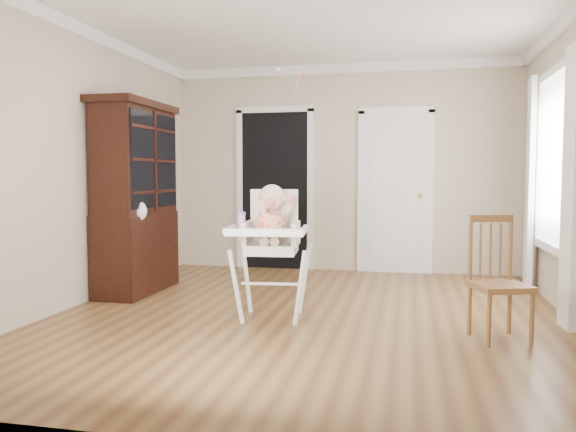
% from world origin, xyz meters
% --- Properties ---
extents(floor, '(5.00, 5.00, 0.00)m').
position_xyz_m(floor, '(0.00, 0.00, 0.00)').
color(floor, brown).
rests_on(floor, ground).
extents(ceiling, '(5.00, 5.00, 0.00)m').
position_xyz_m(ceiling, '(0.00, 0.00, 2.70)').
color(ceiling, white).
rests_on(ceiling, wall_back).
extents(wall_back, '(4.50, 0.00, 4.50)m').
position_xyz_m(wall_back, '(0.00, 2.50, 1.35)').
color(wall_back, '#C5B49A').
rests_on(wall_back, floor).
extents(wall_left, '(0.00, 5.00, 5.00)m').
position_xyz_m(wall_left, '(-2.25, 0.00, 1.35)').
color(wall_left, '#C5B49A').
rests_on(wall_left, floor).
extents(crown_molding, '(4.50, 5.00, 0.12)m').
position_xyz_m(crown_molding, '(0.00, 0.00, 2.64)').
color(crown_molding, white).
rests_on(crown_molding, ceiling).
extents(doorway, '(1.06, 0.05, 2.22)m').
position_xyz_m(doorway, '(-0.90, 2.48, 1.11)').
color(doorway, black).
rests_on(doorway, wall_back).
extents(closet_door, '(0.96, 0.09, 2.13)m').
position_xyz_m(closet_door, '(0.70, 2.48, 1.02)').
color(closet_door, white).
rests_on(closet_door, wall_back).
extents(window_right, '(0.13, 1.84, 2.30)m').
position_xyz_m(window_right, '(2.18, 0.80, 1.29)').
color(window_right, white).
rests_on(window_right, wall_right).
extents(high_chair, '(0.73, 0.88, 1.15)m').
position_xyz_m(high_chair, '(-0.30, -0.17, 0.71)').
color(high_chair, white).
rests_on(high_chair, floor).
extents(baby, '(0.36, 0.28, 0.55)m').
position_xyz_m(baby, '(-0.30, -0.14, 0.90)').
color(baby, beige).
rests_on(baby, high_chair).
extents(cake, '(0.26, 0.26, 0.12)m').
position_xyz_m(cake, '(-0.24, -0.43, 0.86)').
color(cake, silver).
rests_on(cake, high_chair).
extents(sippy_cup, '(0.07, 0.07, 0.18)m').
position_xyz_m(sippy_cup, '(-0.52, -0.31, 0.88)').
color(sippy_cup, '#CB7CB4').
rests_on(sippy_cup, high_chair).
extents(china_cabinet, '(0.54, 1.21, 2.03)m').
position_xyz_m(china_cabinet, '(-1.99, 0.64, 1.02)').
color(china_cabinet, black).
rests_on(china_cabinet, floor).
extents(dining_chair, '(0.49, 0.49, 0.94)m').
position_xyz_m(dining_chair, '(1.55, -0.43, 0.44)').
color(dining_chair, brown).
rests_on(dining_chair, floor).
extents(streamer, '(0.17, 0.48, 0.15)m').
position_xyz_m(streamer, '(-0.50, 0.96, 2.37)').
color(streamer, pink).
rests_on(streamer, ceiling).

